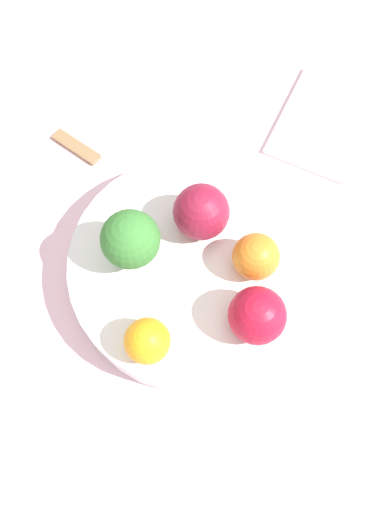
% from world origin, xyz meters
% --- Properties ---
extents(ground_plane, '(6.00, 6.00, 0.00)m').
position_xyz_m(ground_plane, '(0.00, 0.00, 0.00)').
color(ground_plane, gray).
extents(table_surface, '(1.20, 1.20, 0.02)m').
position_xyz_m(table_surface, '(0.00, 0.00, 0.01)').
color(table_surface, silver).
rests_on(table_surface, ground_plane).
extents(bowl, '(0.26, 0.26, 0.04)m').
position_xyz_m(bowl, '(0.00, 0.00, 0.04)').
color(bowl, white).
rests_on(bowl, table_surface).
extents(broccoli, '(0.06, 0.06, 0.07)m').
position_xyz_m(broccoli, '(0.06, 0.01, 0.10)').
color(broccoli, '#99C17A').
rests_on(broccoli, bowl).
extents(apple_red, '(0.06, 0.06, 0.06)m').
position_xyz_m(apple_red, '(-0.00, -0.04, 0.09)').
color(apple_red, maroon).
rests_on(apple_red, bowl).
extents(apple_green, '(0.05, 0.05, 0.05)m').
position_xyz_m(apple_green, '(-0.07, 0.05, 0.09)').
color(apple_green, '#B7142D').
rests_on(apple_green, bowl).
extents(orange_front, '(0.04, 0.04, 0.04)m').
position_xyz_m(orange_front, '(0.02, 0.10, 0.09)').
color(orange_front, orange).
rests_on(orange_front, bowl).
extents(orange_back, '(0.05, 0.05, 0.05)m').
position_xyz_m(orange_back, '(-0.06, -0.01, 0.09)').
color(orange_back, orange).
rests_on(orange_back, bowl).
extents(napkin, '(0.13, 0.17, 0.01)m').
position_xyz_m(napkin, '(-0.11, -0.24, 0.02)').
color(napkin, white).
rests_on(napkin, table_surface).
extents(spoon, '(0.07, 0.04, 0.01)m').
position_xyz_m(spoon, '(0.18, -0.13, 0.02)').
color(spoon, olive).
rests_on(spoon, table_surface).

